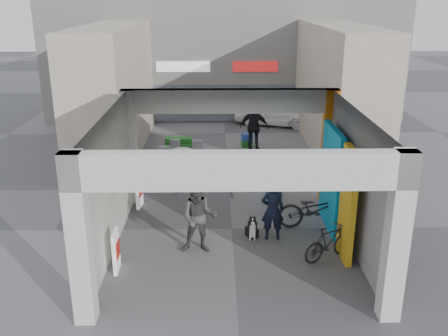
{
  "coord_description": "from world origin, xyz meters",
  "views": [
    {
      "loc": [
        -0.41,
        -12.42,
        6.13
      ],
      "look_at": [
        -0.2,
        1.0,
        1.43
      ],
      "focal_mm": 40.0,
      "sensor_mm": 36.0,
      "label": 1
    }
  ],
  "objects_px": {
    "man_elderly": "(273,179)",
    "bicycle_rear": "(329,243)",
    "produce_stand": "(179,151)",
    "man_back_turned": "(199,217)",
    "border_collie": "(252,229)",
    "man_crates": "(254,127)",
    "bicycle_front": "(316,210)",
    "cafe_set": "(179,159)",
    "white_van": "(275,112)",
    "man_with_dog": "(273,210)"
  },
  "relations": [
    {
      "from": "produce_stand",
      "to": "white_van",
      "type": "bearing_deg",
      "value": 67.24
    },
    {
      "from": "cafe_set",
      "to": "white_van",
      "type": "height_order",
      "value": "white_van"
    },
    {
      "from": "bicycle_rear",
      "to": "white_van",
      "type": "bearing_deg",
      "value": -29.92
    },
    {
      "from": "cafe_set",
      "to": "bicycle_front",
      "type": "bearing_deg",
      "value": -51.18
    },
    {
      "from": "bicycle_rear",
      "to": "bicycle_front",
      "type": "bearing_deg",
      "value": -29.23
    },
    {
      "from": "produce_stand",
      "to": "man_crates",
      "type": "height_order",
      "value": "man_crates"
    },
    {
      "from": "man_back_turned",
      "to": "bicycle_rear",
      "type": "distance_m",
      "value": 3.22
    },
    {
      "from": "produce_stand",
      "to": "bicycle_front",
      "type": "relative_size",
      "value": 0.6
    },
    {
      "from": "man_elderly",
      "to": "man_crates",
      "type": "xyz_separation_m",
      "value": [
        -0.17,
        5.45,
        0.22
      ]
    },
    {
      "from": "man_back_turned",
      "to": "man_elderly",
      "type": "bearing_deg",
      "value": 57.16
    },
    {
      "from": "produce_stand",
      "to": "white_van",
      "type": "height_order",
      "value": "white_van"
    },
    {
      "from": "border_collie",
      "to": "man_crates",
      "type": "relative_size",
      "value": 0.33
    },
    {
      "from": "bicycle_front",
      "to": "white_van",
      "type": "distance_m",
      "value": 11.46
    },
    {
      "from": "produce_stand",
      "to": "man_back_turned",
      "type": "xyz_separation_m",
      "value": [
        1.03,
        -7.41,
        0.6
      ]
    },
    {
      "from": "border_collie",
      "to": "bicycle_rear",
      "type": "distance_m",
      "value": 2.11
    },
    {
      "from": "man_with_dog",
      "to": "man_back_turned",
      "type": "relative_size",
      "value": 0.89
    },
    {
      "from": "bicycle_rear",
      "to": "white_van",
      "type": "xyz_separation_m",
      "value": [
        0.16,
        13.18,
        0.22
      ]
    },
    {
      "from": "man_elderly",
      "to": "bicycle_rear",
      "type": "height_order",
      "value": "man_elderly"
    },
    {
      "from": "bicycle_rear",
      "to": "white_van",
      "type": "distance_m",
      "value": 13.19
    },
    {
      "from": "man_back_turned",
      "to": "man_elderly",
      "type": "relative_size",
      "value": 1.18
    },
    {
      "from": "border_collie",
      "to": "white_van",
      "type": "height_order",
      "value": "white_van"
    },
    {
      "from": "man_crates",
      "to": "cafe_set",
      "type": "bearing_deg",
      "value": 48.92
    },
    {
      "from": "man_with_dog",
      "to": "white_van",
      "type": "distance_m",
      "value": 12.17
    },
    {
      "from": "man_with_dog",
      "to": "man_crates",
      "type": "xyz_separation_m",
      "value": [
        0.09,
        7.83,
        0.18
      ]
    },
    {
      "from": "man_with_dog",
      "to": "white_van",
      "type": "relative_size",
      "value": 0.43
    },
    {
      "from": "man_with_dog",
      "to": "white_van",
      "type": "height_order",
      "value": "man_with_dog"
    },
    {
      "from": "man_crates",
      "to": "produce_stand",
      "type": "bearing_deg",
      "value": 32.31
    },
    {
      "from": "cafe_set",
      "to": "man_with_dog",
      "type": "xyz_separation_m",
      "value": [
        2.82,
        -5.7,
        0.49
      ]
    },
    {
      "from": "produce_stand",
      "to": "man_back_turned",
      "type": "height_order",
      "value": "man_back_turned"
    },
    {
      "from": "man_elderly",
      "to": "bicycle_rear",
      "type": "relative_size",
      "value": 1.06
    },
    {
      "from": "bicycle_rear",
      "to": "man_crates",
      "type": "bearing_deg",
      "value": -21.78
    },
    {
      "from": "man_crates",
      "to": "man_with_dog",
      "type": "bearing_deg",
      "value": 102.11
    },
    {
      "from": "man_elderly",
      "to": "bicycle_front",
      "type": "height_order",
      "value": "man_elderly"
    },
    {
      "from": "man_with_dog",
      "to": "man_back_turned",
      "type": "xyz_separation_m",
      "value": [
        -1.89,
        -0.65,
        0.1
      ]
    },
    {
      "from": "cafe_set",
      "to": "man_crates",
      "type": "xyz_separation_m",
      "value": [
        2.91,
        2.13,
        0.67
      ]
    },
    {
      "from": "border_collie",
      "to": "bicycle_rear",
      "type": "height_order",
      "value": "bicycle_rear"
    },
    {
      "from": "cafe_set",
      "to": "white_van",
      "type": "xyz_separation_m",
      "value": [
        4.24,
        6.39,
        0.32
      ]
    },
    {
      "from": "man_elderly",
      "to": "bicycle_rear",
      "type": "bearing_deg",
      "value": -52.17
    },
    {
      "from": "bicycle_front",
      "to": "white_van",
      "type": "relative_size",
      "value": 0.54
    },
    {
      "from": "bicycle_rear",
      "to": "man_back_turned",
      "type": "bearing_deg",
      "value": 52.67
    },
    {
      "from": "border_collie",
      "to": "white_van",
      "type": "distance_m",
      "value": 12.21
    },
    {
      "from": "man_with_dog",
      "to": "bicycle_front",
      "type": "distance_m",
      "value": 1.43
    },
    {
      "from": "cafe_set",
      "to": "man_back_turned",
      "type": "xyz_separation_m",
      "value": [
        0.93,
        -6.35,
        0.59
      ]
    },
    {
      "from": "man_back_turned",
      "to": "bicycle_front",
      "type": "relative_size",
      "value": 0.89
    },
    {
      "from": "man_back_turned",
      "to": "bicycle_rear",
      "type": "relative_size",
      "value": 1.25
    },
    {
      "from": "bicycle_rear",
      "to": "produce_stand",
      "type": "bearing_deg",
      "value": -1.2
    },
    {
      "from": "produce_stand",
      "to": "man_back_turned",
      "type": "bearing_deg",
      "value": -65.65
    },
    {
      "from": "man_elderly",
      "to": "bicycle_rear",
      "type": "distance_m",
      "value": 3.63
    },
    {
      "from": "cafe_set",
      "to": "produce_stand",
      "type": "xyz_separation_m",
      "value": [
        -0.1,
        1.06,
        -0.01
      ]
    },
    {
      "from": "man_back_turned",
      "to": "man_elderly",
      "type": "xyz_separation_m",
      "value": [
        2.16,
        3.03,
        -0.14
      ]
    }
  ]
}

